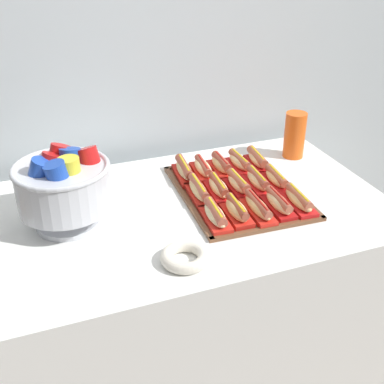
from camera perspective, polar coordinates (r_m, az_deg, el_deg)
The scene contains 22 objects.
ground_plane at distance 2.22m, azimuth -0.03°, elevation -19.48°, with size 10.00×10.00×0.00m, color #7A6B5B.
back_wall at distance 2.03m, azimuth -5.92°, elevation 18.74°, with size 6.00×0.10×2.60m, color #B2BCC1.
buffet_table at distance 1.92m, azimuth -0.04°, elevation -11.30°, with size 1.36×0.84×0.79m.
serving_tray at distance 1.79m, azimuth 5.29°, elevation -0.01°, with size 0.42×0.54×0.01m.
hot_dog_0 at distance 1.60m, azimuth 2.68°, elevation -2.68°, with size 0.08×0.17×0.06m.
hot_dog_1 at distance 1.62m, azimuth 5.17°, elevation -2.15°, with size 0.07×0.16×0.06m.
hot_dog_2 at distance 1.65m, azimuth 7.57°, elevation -1.78°, with size 0.07×0.19×0.06m.
hot_dog_3 at distance 1.68m, azimuth 9.90°, elevation -1.30°, with size 0.07×0.17×0.06m.
hot_dog_4 at distance 1.71m, azimuth 12.12°, elevation -0.93°, with size 0.08×0.18×0.06m.
hot_dog_5 at distance 1.73m, azimuth 0.76°, elevation 0.18°, with size 0.07×0.18×0.06m.
hot_dog_6 at distance 1.75m, azimuth 3.08°, elevation 0.46°, with size 0.08×0.17×0.06m.
hot_dog_7 at distance 1.78m, azimuth 5.34°, elevation 0.90°, with size 0.07×0.15×0.06m.
hot_dog_8 at distance 1.80m, azimuth 7.53°, elevation 1.26°, with size 0.07×0.17×0.06m.
hot_dog_9 at distance 1.84m, azimuth 9.64°, elevation 1.49°, with size 0.08×0.16×0.06m.
hot_dog_10 at distance 1.87m, azimuth -0.89°, elevation 2.51°, with size 0.08×0.18×0.06m.
hot_dog_11 at distance 1.89m, azimuth 1.28°, elevation 2.71°, with size 0.08×0.17×0.06m.
hot_dog_12 at distance 1.91m, azimuth 3.41°, elevation 3.09°, with size 0.07×0.16×0.06m.
hot_dog_13 at distance 1.94m, azimuth 5.48°, elevation 3.38°, with size 0.07×0.16×0.06m.
hot_dog_14 at distance 1.97m, azimuth 7.49°, elevation 3.69°, with size 0.07×0.16×0.06m.
punch_bowl at distance 1.59m, azimuth -14.55°, elevation 0.83°, with size 0.30×0.30×0.26m.
cup_stack at distance 2.07m, azimuth 11.70°, elevation 6.42°, with size 0.09×0.09×0.19m.
donut at distance 1.44m, azimuth -0.80°, elevation -7.47°, with size 0.14×0.14×0.04m.
Camera 1 is at (-0.51, -1.37, 1.66)m, focal length 46.48 mm.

